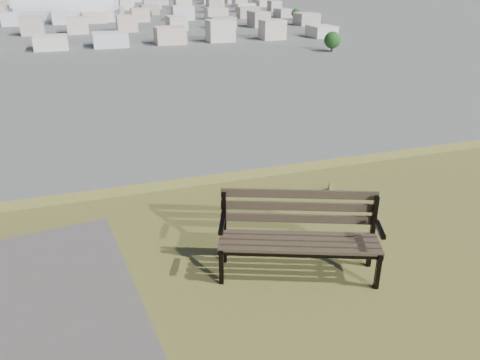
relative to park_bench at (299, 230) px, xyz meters
name	(u,v)px	position (x,y,z in m)	size (l,w,h in m)	color
park_bench	(299,230)	(0.00, 0.00, 0.00)	(1.79, 1.13, 0.90)	#3C3223
arena	(69,11)	(-5.70, 317.89, -19.75)	(61.68, 36.25, 24.40)	silver
city_blocks	(76,6)	(-1.04, 392.99, -22.01)	(395.00, 361.00, 7.00)	beige
city_trees	(31,13)	(-27.43, 317.54, -20.67)	(406.52, 387.20, 9.98)	#34221A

